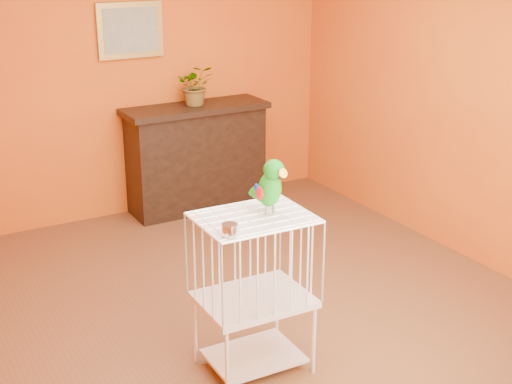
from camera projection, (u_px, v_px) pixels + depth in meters
ground at (251, 304)px, 5.23m from camera, size 4.50×4.50×0.00m
room_shell at (250, 91)px, 4.70m from camera, size 4.50×4.50×4.50m
console_cabinet at (197, 158)px, 6.94m from camera, size 1.40×0.50×1.04m
potted_plant at (196, 90)px, 6.73m from camera, size 0.45×0.47×0.30m
framed_picture at (130, 30)px, 6.45m from camera, size 0.62×0.04×0.50m
birdcage at (254, 292)px, 4.29m from camera, size 0.67×0.52×1.01m
feed_cup at (230, 229)px, 3.86m from camera, size 0.09×0.09×0.06m
parrot at (270, 185)px, 4.12m from camera, size 0.17×0.31×0.34m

